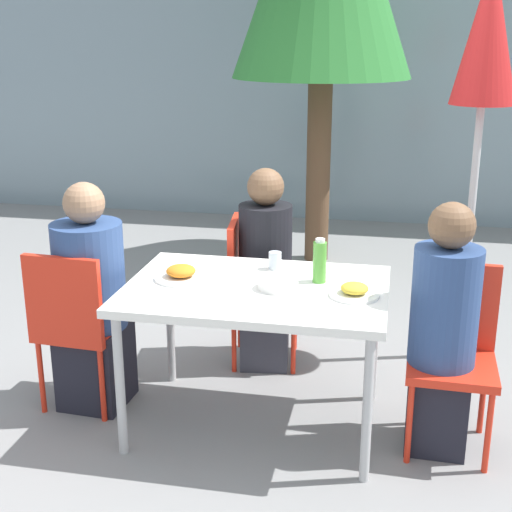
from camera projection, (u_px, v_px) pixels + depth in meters
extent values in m
plane|color=gray|center=(256.00, 423.00, 3.57)|extent=(24.00, 24.00, 0.00)
cube|color=gray|center=(339.00, 71.00, 7.11)|extent=(10.00, 0.20, 3.00)
cube|color=white|center=(256.00, 290.00, 3.36)|extent=(1.23, 0.86, 0.04)
cylinder|color=#B7B7B7|center=(120.00, 386.00, 3.23)|extent=(0.04, 0.04, 0.69)
cylinder|color=#B7B7B7|center=(367.00, 410.00, 3.02)|extent=(0.04, 0.04, 0.69)
cylinder|color=#B7B7B7|center=(170.00, 323.00, 3.92)|extent=(0.04, 0.04, 0.69)
cylinder|color=#B7B7B7|center=(374.00, 339.00, 3.71)|extent=(0.04, 0.04, 0.69)
cube|color=red|center=(84.00, 328.00, 3.67)|extent=(0.43, 0.43, 0.04)
cube|color=red|center=(63.00, 298.00, 3.44)|extent=(0.40, 0.06, 0.42)
cylinder|color=red|center=(74.00, 349.00, 3.94)|extent=(0.03, 0.03, 0.40)
cylinder|color=red|center=(131.00, 356.00, 3.85)|extent=(0.03, 0.03, 0.40)
cylinder|color=red|center=(41.00, 377.00, 3.63)|extent=(0.03, 0.03, 0.40)
cylinder|color=red|center=(102.00, 385.00, 3.54)|extent=(0.03, 0.03, 0.40)
cube|color=black|center=(96.00, 364.00, 3.72)|extent=(0.34, 0.34, 0.44)
cylinder|color=navy|center=(89.00, 275.00, 3.57)|extent=(0.36, 0.36, 0.54)
sphere|color=#9E7556|center=(84.00, 203.00, 3.46)|extent=(0.21, 0.21, 0.21)
cube|color=red|center=(451.00, 367.00, 3.25)|extent=(0.41, 0.41, 0.04)
cube|color=red|center=(454.00, 305.00, 3.35)|extent=(0.40, 0.05, 0.42)
cylinder|color=red|center=(488.00, 433.00, 3.12)|extent=(0.03, 0.03, 0.40)
cylinder|color=red|center=(409.00, 423.00, 3.19)|extent=(0.03, 0.03, 0.40)
cylinder|color=red|center=(483.00, 396.00, 3.44)|extent=(0.03, 0.03, 0.40)
cylinder|color=red|center=(411.00, 388.00, 3.51)|extent=(0.03, 0.03, 0.40)
cube|color=black|center=(437.00, 404.00, 3.32)|extent=(0.28, 0.28, 0.44)
cylinder|color=navy|center=(445.00, 306.00, 3.17)|extent=(0.30, 0.30, 0.54)
sphere|color=brown|center=(452.00, 225.00, 3.06)|extent=(0.20, 0.20, 0.20)
cube|color=red|center=(266.00, 294.00, 4.15)|extent=(0.44, 0.44, 0.04)
cube|color=red|center=(234.00, 256.00, 4.09)|extent=(0.08, 0.40, 0.42)
cylinder|color=red|center=(295.00, 319.00, 4.36)|extent=(0.03, 0.03, 0.40)
cylinder|color=red|center=(294.00, 342.00, 4.04)|extent=(0.03, 0.03, 0.40)
cylinder|color=red|center=(240.00, 317.00, 4.39)|extent=(0.03, 0.03, 0.40)
cylinder|color=red|center=(234.00, 340.00, 4.06)|extent=(0.03, 0.03, 0.40)
cube|color=#383842|center=(265.00, 329.00, 4.16)|extent=(0.30, 0.30, 0.44)
cylinder|color=black|center=(265.00, 250.00, 4.01)|extent=(0.30, 0.30, 0.53)
sphere|color=brown|center=(266.00, 187.00, 3.91)|extent=(0.21, 0.21, 0.21)
cylinder|color=#333333|center=(458.00, 351.00, 4.32)|extent=(0.36, 0.36, 0.05)
cylinder|color=#BCBCBC|center=(475.00, 169.00, 3.99)|extent=(0.04, 0.04, 2.28)
cone|color=red|center=(488.00, 29.00, 3.76)|extent=(0.35, 0.35, 0.78)
cylinder|color=white|center=(354.00, 295.00, 3.22)|extent=(0.23, 0.23, 0.01)
ellipsoid|color=gold|center=(355.00, 288.00, 3.22)|extent=(0.13, 0.13, 0.05)
cylinder|color=white|center=(181.00, 278.00, 3.45)|extent=(0.26, 0.26, 0.01)
ellipsoid|color=orange|center=(181.00, 271.00, 3.44)|extent=(0.14, 0.14, 0.06)
cylinder|color=#51A338|center=(320.00, 262.00, 3.38)|extent=(0.06, 0.06, 0.20)
cylinder|color=white|center=(320.00, 240.00, 3.35)|extent=(0.05, 0.05, 0.02)
cylinder|color=silver|center=(275.00, 261.00, 3.59)|extent=(0.06, 0.06, 0.09)
cylinder|color=white|center=(278.00, 284.00, 3.32)|extent=(0.19, 0.19, 0.05)
cylinder|color=brown|center=(318.00, 172.00, 5.94)|extent=(0.20, 0.20, 1.53)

